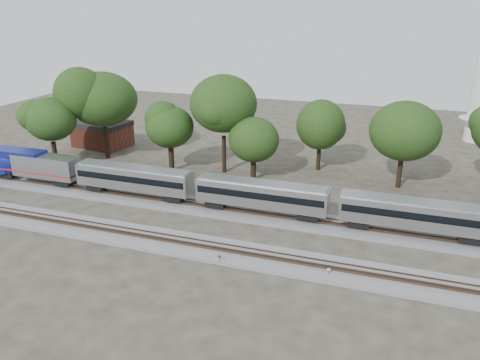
# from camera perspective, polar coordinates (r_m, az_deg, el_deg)

# --- Properties ---
(ground) EXTENTS (160.00, 160.00, 0.00)m
(ground) POSITION_cam_1_polar(r_m,az_deg,el_deg) (53.99, -1.72, -6.67)
(ground) COLOR #383328
(ground) RESTS_ON ground
(track_far) EXTENTS (160.00, 5.00, 0.73)m
(track_far) POSITION_cam_1_polar(r_m,az_deg,el_deg) (58.99, 0.31, -3.95)
(track_far) COLOR slate
(track_far) RESTS_ON ground
(track_near) EXTENTS (160.00, 5.00, 0.73)m
(track_near) POSITION_cam_1_polar(r_m,az_deg,el_deg) (50.62, -3.31, -8.43)
(track_near) COLOR slate
(track_near) RESTS_ON ground
(train) EXTENTS (120.77, 2.93, 4.33)m
(train) POSITION_cam_1_polar(r_m,az_deg,el_deg) (55.44, 20.67, -3.83)
(train) COLOR #ABADB2
(train) RESTS_ON ground
(switch_stand_red) EXTENTS (0.35, 0.08, 1.10)m
(switch_stand_red) POSITION_cam_1_polar(r_m,az_deg,el_deg) (47.92, -2.50, -9.54)
(switch_stand_red) COLOR #512D19
(switch_stand_red) RESTS_ON ground
(switch_stand_white) EXTENTS (0.33, 0.06, 1.04)m
(switch_stand_white) POSITION_cam_1_polar(r_m,az_deg,el_deg) (46.65, 10.75, -10.90)
(switch_stand_white) COLOR #512D19
(switch_stand_white) RESTS_ON ground
(switch_lever) EXTENTS (0.55, 0.40, 0.30)m
(switch_lever) POSITION_cam_1_polar(r_m,az_deg,el_deg) (47.61, 4.07, -10.57)
(switch_lever) COLOR #512D19
(switch_lever) RESTS_ON ground
(brick_building) EXTENTS (10.54, 8.14, 4.63)m
(brick_building) POSITION_cam_1_polar(r_m,az_deg,el_deg) (90.22, -16.45, 5.44)
(brick_building) COLOR brown
(brick_building) RESTS_ON ground
(tree_0) EXTENTS (8.05, 8.05, 11.35)m
(tree_0) POSITION_cam_1_polar(r_m,az_deg,el_deg) (79.18, -22.17, 6.86)
(tree_0) COLOR black
(tree_0) RESTS_ON ground
(tree_1) EXTENTS (10.35, 10.35, 14.59)m
(tree_1) POSITION_cam_1_polar(r_m,az_deg,el_deg) (80.81, -16.48, 9.44)
(tree_1) COLOR black
(tree_1) RESTS_ON ground
(tree_2) EXTENTS (7.28, 7.28, 10.27)m
(tree_2) POSITION_cam_1_polar(r_m,az_deg,el_deg) (72.64, -8.57, 6.41)
(tree_2) COLOR black
(tree_2) RESTS_ON ground
(tree_3) EXTENTS (11.00, 11.00, 15.51)m
(tree_3) POSITION_cam_1_polar(r_m,az_deg,el_deg) (70.66, -2.03, 9.27)
(tree_3) COLOR black
(tree_3) RESTS_ON ground
(tree_4) EXTENTS (6.37, 6.37, 8.97)m
(tree_4) POSITION_cam_1_polar(r_m,az_deg,el_deg) (68.26, 1.67, 4.91)
(tree_4) COLOR black
(tree_4) RESTS_ON ground
(tree_5) EXTENTS (7.47, 7.47, 10.53)m
(tree_5) POSITION_cam_1_polar(r_m,az_deg,el_deg) (73.53, 9.80, 6.66)
(tree_5) COLOR black
(tree_5) RESTS_ON ground
(tree_6) EXTENTS (8.48, 8.48, 11.95)m
(tree_6) POSITION_cam_1_polar(r_m,az_deg,el_deg) (68.75, 19.45, 5.64)
(tree_6) COLOR black
(tree_6) RESTS_ON ground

